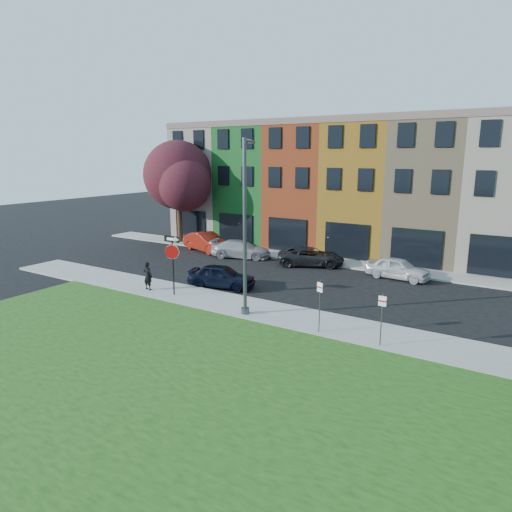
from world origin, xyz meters
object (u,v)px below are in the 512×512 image
Objects in this scene: sedan_near at (221,276)px; street_lamp at (246,228)px; stop_sign at (172,253)px; man at (148,276)px.

street_lamp is (3.83, -3.16, 3.65)m from sedan_near.
stop_sign is 0.77× the size of sedan_near.
sedan_near is at bearing 116.88° from street_lamp.
man is 0.20× the size of street_lamp.
stop_sign is at bearing -178.71° from man.
sedan_near is (1.16, 2.89, -1.79)m from stop_sign.
man is 0.38× the size of sedan_near.
stop_sign is 0.40× the size of street_lamp.
man reaches higher than sedan_near.
street_lamp is at bearing -141.33° from sedan_near.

